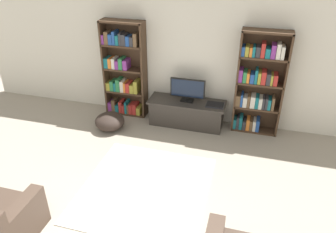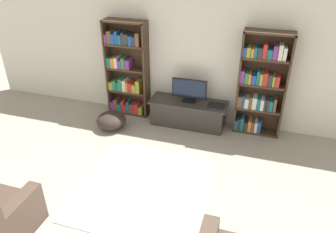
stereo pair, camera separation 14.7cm
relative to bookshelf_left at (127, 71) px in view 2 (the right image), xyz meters
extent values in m
cube|color=silver|center=(1.19, 0.18, 0.38)|extent=(8.80, 0.06, 2.60)
cube|color=#422D1E|center=(-0.38, -0.02, 0.05)|extent=(0.04, 0.30, 1.93)
cube|color=#422D1E|center=(0.43, -0.02, 0.05)|extent=(0.04, 0.30, 1.93)
cube|color=#422D1E|center=(0.03, 0.11, 0.05)|extent=(0.84, 0.04, 1.93)
cube|color=#422D1E|center=(0.03, -0.02, 0.99)|extent=(0.84, 0.30, 0.04)
cube|color=#422D1E|center=(0.03, -0.02, -0.90)|extent=(0.81, 0.30, 0.04)
cube|color=#7F338C|center=(-0.32, -0.04, -0.78)|extent=(0.08, 0.24, 0.20)
cube|color=brown|center=(-0.24, -0.04, -0.75)|extent=(0.07, 0.24, 0.26)
cube|color=#196B75|center=(-0.16, -0.04, -0.80)|extent=(0.08, 0.24, 0.16)
cube|color=#B72D28|center=(-0.09, -0.04, -0.76)|extent=(0.06, 0.24, 0.24)
cube|color=#B72D28|center=(-0.03, -0.04, -0.79)|extent=(0.05, 0.24, 0.17)
cube|color=#196B75|center=(0.03, -0.04, -0.76)|extent=(0.04, 0.24, 0.25)
cube|color=brown|center=(0.08, -0.04, -0.79)|extent=(0.04, 0.24, 0.19)
cube|color=#B72D28|center=(0.14, -0.04, -0.78)|extent=(0.07, 0.24, 0.20)
cube|color=#B72D28|center=(0.22, -0.04, -0.77)|extent=(0.08, 0.24, 0.22)
cube|color=#9E9333|center=(0.31, -0.04, -0.80)|extent=(0.08, 0.24, 0.16)
cube|color=#422D1E|center=(0.03, -0.02, -0.42)|extent=(0.81, 0.30, 0.04)
cube|color=#9E9333|center=(-0.32, -0.04, -0.32)|extent=(0.08, 0.24, 0.16)
cube|color=#2D7F47|center=(-0.24, -0.04, -0.30)|extent=(0.07, 0.24, 0.21)
cube|color=#196B75|center=(-0.17, -0.04, -0.31)|extent=(0.05, 0.24, 0.18)
cube|color=#2D7F47|center=(-0.11, -0.04, -0.27)|extent=(0.08, 0.24, 0.25)
cube|color=silver|center=(-0.02, -0.04, -0.28)|extent=(0.07, 0.24, 0.23)
cube|color=orange|center=(0.04, -0.04, -0.30)|extent=(0.04, 0.24, 0.20)
cube|color=#B72D28|center=(0.10, -0.04, -0.30)|extent=(0.08, 0.24, 0.20)
cube|color=#9E9333|center=(0.19, -0.04, -0.31)|extent=(0.08, 0.24, 0.17)
cube|color=#9E9333|center=(0.27, -0.04, -0.27)|extent=(0.07, 0.24, 0.26)
cube|color=#422D1E|center=(0.03, -0.02, 0.07)|extent=(0.81, 0.30, 0.04)
cube|color=#196B75|center=(-0.32, -0.04, 0.18)|extent=(0.08, 0.24, 0.20)
cube|color=orange|center=(-0.24, -0.04, 0.18)|extent=(0.07, 0.24, 0.20)
cube|color=silver|center=(-0.17, -0.04, 0.19)|extent=(0.06, 0.24, 0.21)
cube|color=#7F338C|center=(-0.09, -0.04, 0.17)|extent=(0.07, 0.24, 0.17)
cube|color=#2D7F47|center=(-0.01, -0.04, 0.19)|extent=(0.08, 0.24, 0.22)
cube|color=#7F338C|center=(0.08, -0.04, 0.18)|extent=(0.08, 0.24, 0.19)
cube|color=#422D1E|center=(0.03, -0.02, 0.55)|extent=(0.81, 0.30, 0.04)
cube|color=#7F338C|center=(-0.34, -0.04, 0.65)|extent=(0.05, 0.24, 0.17)
cube|color=brown|center=(-0.26, -0.04, 0.68)|extent=(0.08, 0.24, 0.24)
cube|color=#234C99|center=(-0.18, -0.04, 0.66)|extent=(0.07, 0.24, 0.20)
cube|color=#234C99|center=(-0.11, -0.04, 0.69)|extent=(0.05, 0.24, 0.25)
cube|color=#196B75|center=(-0.05, -0.04, 0.66)|extent=(0.06, 0.24, 0.18)
cube|color=#333338|center=(0.01, -0.04, 0.68)|extent=(0.04, 0.24, 0.23)
cube|color=#333338|center=(0.08, -0.04, 0.67)|extent=(0.08, 0.24, 0.21)
cube|color=#234C99|center=(0.16, -0.04, 0.66)|extent=(0.07, 0.24, 0.19)
cube|color=#333338|center=(0.24, -0.04, 0.65)|extent=(0.07, 0.24, 0.18)
cube|color=brown|center=(0.31, -0.04, 0.69)|extent=(0.07, 0.24, 0.25)
cube|color=#422D1E|center=(2.23, -0.02, 0.05)|extent=(0.04, 0.30, 1.93)
cube|color=#422D1E|center=(3.03, -0.02, 0.05)|extent=(0.04, 0.30, 1.93)
cube|color=#422D1E|center=(2.63, 0.11, 0.05)|extent=(0.84, 0.04, 1.93)
cube|color=#422D1E|center=(2.63, -0.02, 0.99)|extent=(0.84, 0.30, 0.04)
cube|color=#422D1E|center=(2.63, -0.02, -0.90)|extent=(0.81, 0.30, 0.04)
cube|color=#196B75|center=(2.27, -0.04, -0.78)|extent=(0.05, 0.24, 0.19)
cube|color=#333338|center=(2.32, -0.04, -0.76)|extent=(0.05, 0.24, 0.24)
cube|color=#196B75|center=(2.38, -0.04, -0.75)|extent=(0.06, 0.24, 0.25)
cube|color=#333338|center=(2.45, -0.04, -0.79)|extent=(0.06, 0.24, 0.18)
cube|color=orange|center=(2.52, -0.04, -0.77)|extent=(0.06, 0.24, 0.22)
cube|color=brown|center=(2.58, -0.04, -0.78)|extent=(0.05, 0.24, 0.20)
cube|color=silver|center=(2.63, -0.04, -0.78)|extent=(0.05, 0.24, 0.20)
cube|color=#234C99|center=(2.69, -0.04, -0.76)|extent=(0.06, 0.24, 0.23)
cube|color=#422D1E|center=(2.63, -0.02, -0.42)|extent=(0.81, 0.30, 0.04)
cube|color=brown|center=(2.28, -0.04, -0.29)|extent=(0.08, 0.24, 0.21)
cube|color=#234C99|center=(2.35, -0.04, -0.28)|extent=(0.04, 0.24, 0.24)
cube|color=silver|center=(2.41, -0.04, -0.30)|extent=(0.07, 0.24, 0.19)
cube|color=brown|center=(2.47, -0.04, -0.28)|extent=(0.05, 0.24, 0.23)
cube|color=silver|center=(2.55, -0.04, -0.29)|extent=(0.08, 0.24, 0.23)
cube|color=#196B75|center=(2.62, -0.04, -0.29)|extent=(0.06, 0.24, 0.22)
cube|color=silver|center=(2.68, -0.04, -0.30)|extent=(0.06, 0.24, 0.21)
cube|color=#333338|center=(2.74, -0.04, -0.29)|extent=(0.04, 0.24, 0.22)
cube|color=#333338|center=(2.79, -0.04, -0.29)|extent=(0.05, 0.24, 0.22)
cube|color=#196B75|center=(2.84, -0.04, -0.30)|extent=(0.05, 0.24, 0.20)
cube|color=brown|center=(2.90, -0.04, -0.27)|extent=(0.05, 0.24, 0.25)
cube|color=#422D1E|center=(2.63, -0.02, 0.07)|extent=(0.81, 0.30, 0.04)
cube|color=#7F338C|center=(2.28, -0.04, 0.20)|extent=(0.07, 0.24, 0.23)
cube|color=#2D7F47|center=(2.35, -0.04, 0.18)|extent=(0.06, 0.24, 0.20)
cube|color=orange|center=(2.41, -0.04, 0.18)|extent=(0.05, 0.24, 0.18)
cube|color=#234C99|center=(2.48, -0.04, 0.17)|extent=(0.07, 0.24, 0.17)
cube|color=#196B75|center=(2.55, -0.04, 0.21)|extent=(0.05, 0.24, 0.25)
cube|color=#9E9333|center=(2.60, -0.04, 0.19)|extent=(0.05, 0.24, 0.21)
cube|color=#B72D28|center=(2.67, -0.04, 0.20)|extent=(0.08, 0.24, 0.23)
cube|color=#333338|center=(2.76, -0.04, 0.19)|extent=(0.07, 0.24, 0.21)
cube|color=#9E9333|center=(2.81, -0.04, 0.18)|extent=(0.04, 0.24, 0.18)
cube|color=#B72D28|center=(2.88, -0.04, 0.18)|extent=(0.07, 0.24, 0.19)
cube|color=#422D1E|center=(2.63, -0.02, 0.55)|extent=(0.81, 0.30, 0.04)
cube|color=#234C99|center=(2.27, -0.04, 0.65)|extent=(0.06, 0.24, 0.16)
cube|color=#9E9333|center=(2.34, -0.04, 0.65)|extent=(0.06, 0.24, 0.17)
cube|color=orange|center=(2.40, -0.04, 0.65)|extent=(0.05, 0.24, 0.16)
cube|color=#196B75|center=(2.45, -0.04, 0.65)|extent=(0.05, 0.24, 0.18)
cube|color=#333338|center=(2.52, -0.04, 0.66)|extent=(0.08, 0.24, 0.18)
cube|color=#B72D28|center=(2.60, -0.04, 0.69)|extent=(0.07, 0.24, 0.25)
cube|color=#196B75|center=(2.68, -0.04, 0.65)|extent=(0.08, 0.24, 0.16)
cube|color=#7F338C|center=(2.77, -0.04, 0.68)|extent=(0.08, 0.24, 0.23)
cube|color=silver|center=(2.85, -0.04, 0.69)|extent=(0.07, 0.24, 0.26)
cube|color=silver|center=(2.92, -0.04, 0.67)|extent=(0.06, 0.24, 0.22)
cube|color=#332D28|center=(1.33, -0.15, -0.68)|extent=(1.40, 0.50, 0.46)
cube|color=#332D28|center=(1.33, -0.15, -0.43)|extent=(1.49, 0.53, 0.04)
cube|color=black|center=(1.33, -0.13, -0.40)|extent=(0.24, 0.16, 0.03)
cylinder|color=black|center=(1.33, -0.13, -0.36)|extent=(0.04, 0.04, 0.05)
cube|color=black|center=(1.33, -0.13, -0.15)|extent=(0.66, 0.04, 0.37)
cube|color=black|center=(1.33, -0.15, -0.15)|extent=(0.62, 0.00, 0.34)
cube|color=#28282D|center=(1.87, -0.18, -0.40)|extent=(0.33, 0.25, 0.02)
cube|color=black|center=(1.87, -0.18, -0.39)|extent=(0.32, 0.24, 0.00)
cube|color=white|center=(1.16, -2.18, -0.91)|extent=(1.82, 1.95, 0.02)
cube|color=#423328|center=(0.06, -3.47, -0.63)|extent=(0.18, 0.81, 0.57)
ellipsoid|color=#2D231E|center=(-0.05, -0.72, -0.75)|extent=(0.57, 0.57, 0.32)
camera|label=1|loc=(2.49, -5.67, 2.41)|focal=35.00mm
camera|label=2|loc=(2.63, -5.62, 2.41)|focal=35.00mm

